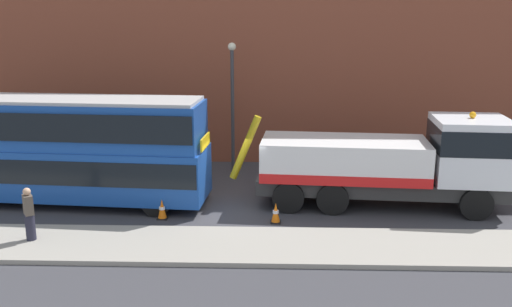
{
  "coord_description": "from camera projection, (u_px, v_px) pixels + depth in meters",
  "views": [
    {
      "loc": [
        1.51,
        -20.24,
        7.11
      ],
      "look_at": [
        0.88,
        -0.12,
        2.0
      ],
      "focal_mm": 39.14,
      "sensor_mm": 36.0,
      "label": 1
    }
  ],
  "objects": [
    {
      "name": "traffic_cone_midway",
      "position": [
        276.0,
        213.0,
        19.34
      ],
      "size": [
        0.36,
        0.36,
        0.72
      ],
      "color": "orange",
      "rests_on": "ground_plane"
    },
    {
      "name": "pedestrian_onlooker",
      "position": [
        29.0,
        215.0,
        17.38
      ],
      "size": [
        0.44,
        0.48,
        1.71
      ],
      "rotation": [
        0.0,
        0.0,
        0.58
      ],
      "color": "#232333",
      "rests_on": "near_kerb"
    },
    {
      "name": "recovery_tow_truck",
      "position": [
        392.0,
        161.0,
        20.65
      ],
      "size": [
        10.22,
        3.32,
        3.67
      ],
      "rotation": [
        0.0,
        0.0,
        -0.08
      ],
      "color": "#2D2D2D",
      "rests_on": "ground_plane"
    },
    {
      "name": "near_kerb",
      "position": [
        224.0,
        246.0,
        17.32
      ],
      "size": [
        60.0,
        2.8,
        0.15
      ],
      "primitive_type": "cube",
      "color": "gray",
      "rests_on": "ground_plane"
    },
    {
      "name": "ground_plane",
      "position": [
        233.0,
        203.0,
        21.41
      ],
      "size": [
        120.0,
        120.0,
        0.0
      ],
      "primitive_type": "plane",
      "color": "#38383D"
    },
    {
      "name": "traffic_cone_near_bus",
      "position": [
        162.0,
        210.0,
        19.7
      ],
      "size": [
        0.36,
        0.36,
        0.72
      ],
      "color": "orange",
      "rests_on": "ground_plane"
    },
    {
      "name": "street_lamp",
      "position": [
        232.0,
        96.0,
        24.9
      ],
      "size": [
        0.36,
        0.36,
        5.83
      ],
      "color": "#38383D",
      "rests_on": "ground_plane"
    },
    {
      "name": "double_decker_bus",
      "position": [
        61.0,
        146.0,
        20.94
      ],
      "size": [
        11.17,
        3.39,
        4.06
      ],
      "rotation": [
        0.0,
        0.0,
        -0.08
      ],
      "color": "#19479E",
      "rests_on": "ground_plane"
    }
  ]
}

